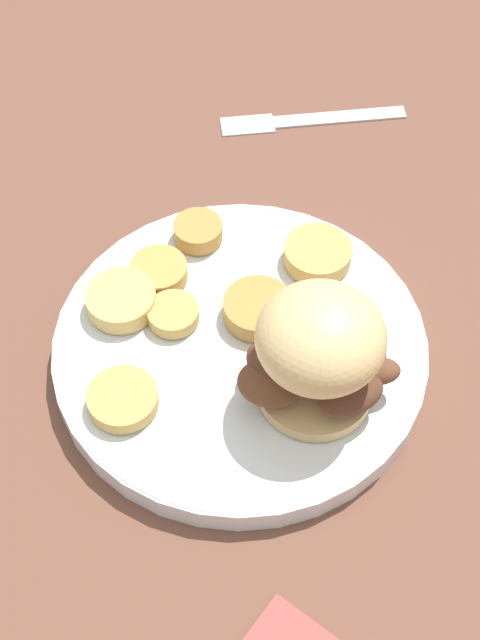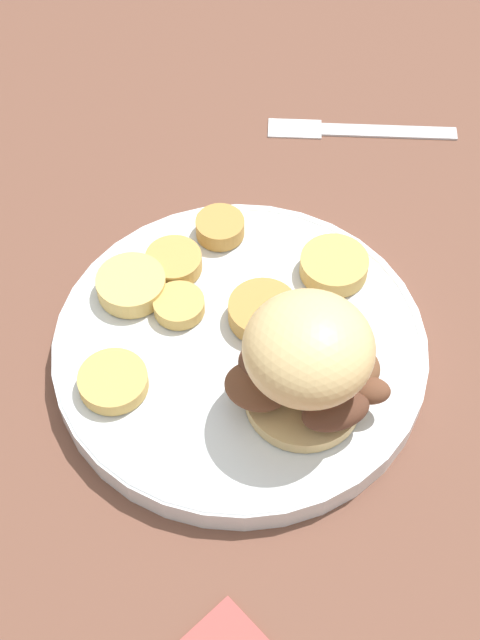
# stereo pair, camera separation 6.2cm
# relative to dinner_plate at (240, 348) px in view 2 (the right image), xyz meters

# --- Properties ---
(ground_plane) EXTENTS (4.00, 4.00, 0.00)m
(ground_plane) POSITION_rel_dinner_plate_xyz_m (0.00, 0.00, -0.01)
(ground_plane) COLOR brown
(dinner_plate) EXTENTS (0.27, 0.27, 0.02)m
(dinner_plate) POSITION_rel_dinner_plate_xyz_m (0.00, 0.00, 0.00)
(dinner_plate) COLOR white
(dinner_plate) RESTS_ON ground_plane
(sandwich) EXTENTS (0.12, 0.08, 0.09)m
(sandwich) POSITION_rel_dinner_plate_xyz_m (-0.03, 0.06, 0.06)
(sandwich) COLOR tan
(sandwich) RESTS_ON dinner_plate
(potato_round_0) EXTENTS (0.05, 0.05, 0.02)m
(potato_round_0) POSITION_rel_dinner_plate_xyz_m (0.07, -0.06, 0.02)
(potato_round_0) COLOR #DBB766
(potato_round_0) RESTS_ON dinner_plate
(potato_round_1) EXTENTS (0.05, 0.05, 0.01)m
(potato_round_1) POSITION_rel_dinner_plate_xyz_m (0.09, 0.02, 0.02)
(potato_round_1) COLOR tan
(potato_round_1) RESTS_ON dinner_plate
(potato_round_2) EXTENTS (0.04, 0.04, 0.01)m
(potato_round_2) POSITION_rel_dinner_plate_xyz_m (0.04, -0.04, 0.02)
(potato_round_2) COLOR tan
(potato_round_2) RESTS_ON dinner_plate
(potato_round_3) EXTENTS (0.04, 0.04, 0.01)m
(potato_round_3) POSITION_rel_dinner_plate_xyz_m (-0.01, -0.10, 0.02)
(potato_round_3) COLOR #BC8942
(potato_round_3) RESTS_ON dinner_plate
(potato_round_4) EXTENTS (0.05, 0.05, 0.02)m
(potato_round_4) POSITION_rel_dinner_plate_xyz_m (-0.08, -0.05, 0.02)
(potato_round_4) COLOR tan
(potato_round_4) RESTS_ON dinner_plate
(potato_round_5) EXTENTS (0.05, 0.05, 0.02)m
(potato_round_5) POSITION_rel_dinner_plate_xyz_m (-0.02, -0.02, 0.02)
(potato_round_5) COLOR #BC8942
(potato_round_5) RESTS_ON dinner_plate
(potato_round_6) EXTENTS (0.04, 0.04, 0.01)m
(potato_round_6) POSITION_rel_dinner_plate_xyz_m (0.03, -0.08, 0.02)
(potato_round_6) COLOR tan
(potato_round_6) RESTS_ON dinner_plate
(fork) EXTENTS (0.17, 0.06, 0.00)m
(fork) POSITION_rel_dinner_plate_xyz_m (-0.16, -0.22, -0.01)
(fork) COLOR silver
(fork) RESTS_ON ground_plane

